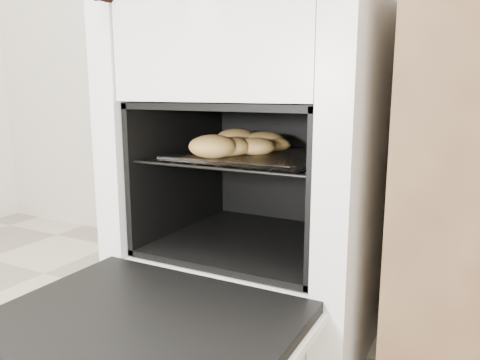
% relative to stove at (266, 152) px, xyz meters
% --- Properties ---
extents(stove, '(0.65, 0.73, 1.00)m').
position_rel_stove_xyz_m(stove, '(0.00, 0.00, 0.00)').
color(stove, white).
rests_on(stove, ground).
extents(oven_door, '(0.59, 0.46, 0.04)m').
position_rel_stove_xyz_m(oven_door, '(0.00, -0.55, -0.27)').
color(oven_door, black).
rests_on(oven_door, stove).
extents(oven_rack, '(0.47, 0.46, 0.01)m').
position_rel_stove_xyz_m(oven_rack, '(0.00, -0.07, -0.01)').
color(oven_rack, black).
rests_on(oven_rack, stove).
extents(foil_sheet, '(0.37, 0.33, 0.01)m').
position_rel_stove_xyz_m(foil_sheet, '(0.00, -0.09, 0.00)').
color(foil_sheet, white).
rests_on(foil_sheet, oven_rack).
extents(baked_rolls, '(0.26, 0.37, 0.06)m').
position_rel_stove_xyz_m(baked_rolls, '(-0.03, -0.09, 0.03)').
color(baked_rolls, '#B78A49').
rests_on(baked_rolls, foil_sheet).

